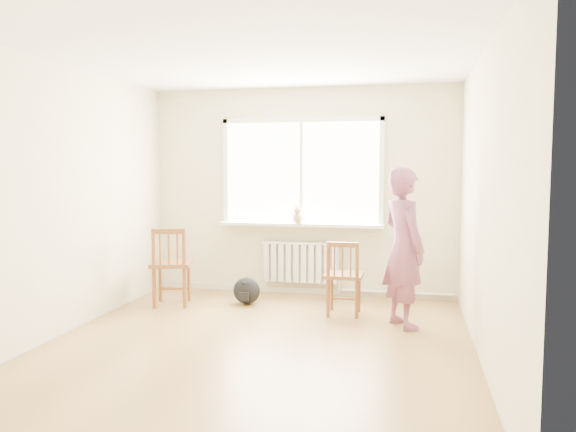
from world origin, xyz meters
The scene contains 13 objects.
floor centered at (0.00, 0.00, 0.00)m, with size 4.50×4.50×0.00m, color olive.
ceiling centered at (0.00, 0.00, 2.70)m, with size 4.50×4.50×0.00m, color white.
back_wall centered at (0.00, 2.25, 1.35)m, with size 4.00×0.01×2.70m, color beige.
window centered at (0.00, 2.22, 1.66)m, with size 2.12×0.05×1.42m.
windowsill centered at (0.00, 2.14, 0.93)m, with size 2.15×0.22×0.04m, color white.
radiator centered at (0.00, 2.16, 0.44)m, with size 1.00×0.12×0.55m.
heating_pipe centered at (1.25, 2.19, 0.08)m, with size 0.04×0.04×1.40m, color silver.
baseboard centered at (0.00, 2.23, 0.04)m, with size 4.00×0.03×0.08m, color beige.
chair_left centered at (-1.41, 1.25, 0.48)m, with size 0.57×0.55×0.95m.
chair_right centered at (0.67, 1.25, 0.43)m, with size 0.42×0.40×0.85m.
person centered at (1.33, 0.94, 0.84)m, with size 0.61×0.40×1.67m, color #CB4362.
cat centered at (-0.01, 2.06, 1.05)m, with size 0.19×0.38×0.25m.
backpack centered at (-0.55, 1.52, 0.17)m, with size 0.33×0.25×0.33m, color black.
Camera 1 is at (1.38, -4.97, 1.67)m, focal length 35.00 mm.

